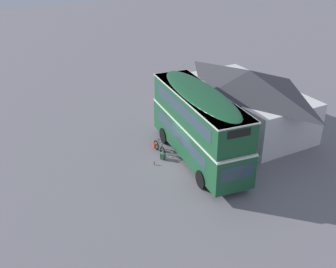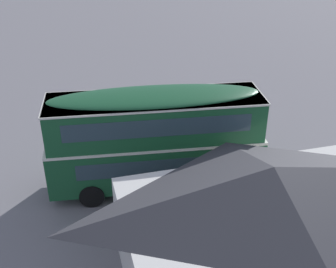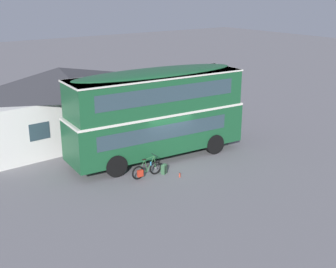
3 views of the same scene
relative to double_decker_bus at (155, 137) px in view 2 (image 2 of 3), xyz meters
The scene contains 6 objects.
ground_plane 2.75m from the double_decker_bus, 89.30° to the right, with size 120.00×120.00×0.00m, color slate.
double_decker_bus is the anchor object (origin of this frame).
touring_bicycle 3.54m from the double_decker_bus, 135.67° to the right, with size 1.69×0.47×1.04m.
backpack_on_ground 3.29m from the double_decker_bus, 115.68° to the right, with size 0.37×0.33×0.53m.
water_bottle_red_squeeze 3.86m from the double_decker_bus, 102.29° to the right, with size 0.08×0.08×0.24m.
pub_building 6.48m from the double_decker_bus, 116.64° to the left, with size 10.74×6.16×4.37m.
Camera 2 is at (2.91, 17.34, 12.14)m, focal length 46.11 mm.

